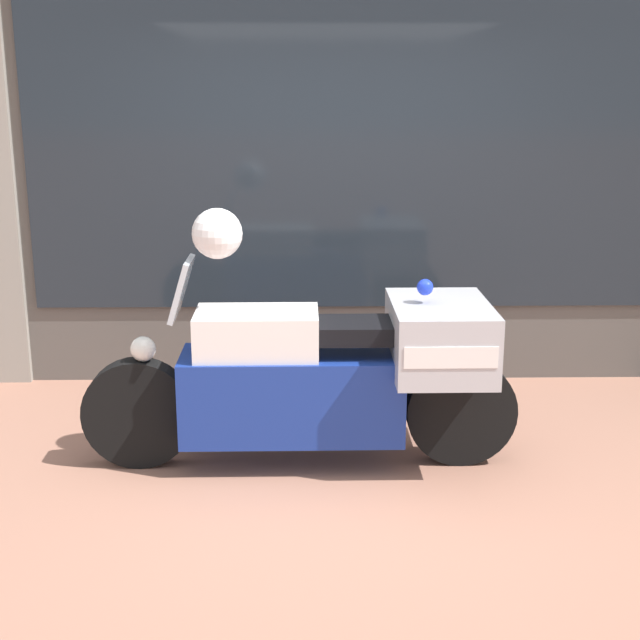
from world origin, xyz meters
The scene contains 5 objects.
ground_plane centered at (0.00, 0.00, 0.00)m, with size 60.00×60.00×0.00m, color #9E6B56.
shop_building centered at (-0.36, 2.00, 1.99)m, with size 5.81×0.55×3.97m.
window_display centered at (0.31, 2.03, 0.47)m, with size 4.60×0.30×1.95m.
paramedic_motorcycle centered at (-0.01, 0.32, 0.55)m, with size 2.43×0.78×1.18m.
white_helmet centered at (-0.63, 0.32, 1.32)m, with size 0.27×0.27×0.27m, color white.
Camera 1 is at (-0.16, -4.36, 2.10)m, focal length 50.00 mm.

